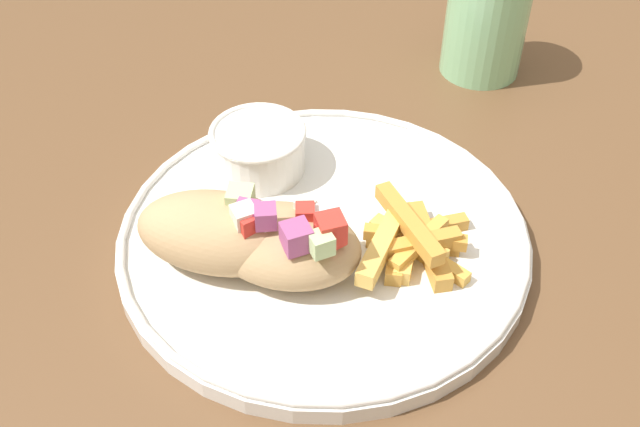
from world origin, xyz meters
name	(u,v)px	position (x,y,z in m)	size (l,w,h in m)	color
table	(308,273)	(0.00, 0.00, 0.70)	(1.54, 1.54, 0.76)	brown
plate	(320,237)	(0.00, -0.03, 0.77)	(0.30, 0.30, 0.02)	white
pita_sandwich_near	(288,244)	(-0.04, -0.05, 0.80)	(0.13, 0.12, 0.06)	tan
pita_sandwich_far	(220,232)	(-0.08, -0.02, 0.80)	(0.13, 0.12, 0.06)	tan
fries_pile	(410,241)	(0.05, -0.07, 0.79)	(0.11, 0.09, 0.03)	gold
sauce_ramekin	(258,147)	(-0.01, 0.06, 0.80)	(0.08, 0.08, 0.04)	white
water_glass	(485,26)	(0.25, 0.12, 0.81)	(0.08, 0.08, 0.10)	#8CCC93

